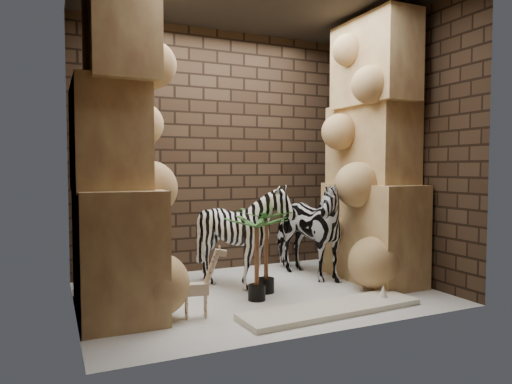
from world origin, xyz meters
name	(u,v)px	position (x,y,z in m)	size (l,w,h in m)	color
floor	(259,293)	(0.00, 0.00, 0.00)	(3.50, 3.50, 0.00)	white
wall_back	(218,151)	(0.00, 1.25, 1.50)	(3.50, 3.50, 0.00)	black
wall_front	(327,139)	(0.00, -1.25, 1.50)	(3.50, 3.50, 0.00)	black
wall_left	(72,142)	(-1.75, 0.00, 1.50)	(3.00, 3.00, 0.00)	black
wall_right	(396,149)	(1.75, 0.00, 1.50)	(3.00, 3.00, 0.00)	black
rock_pillar_left	(115,143)	(-1.40, 0.00, 1.50)	(0.68, 1.30, 3.00)	#D9C377
rock_pillar_right	(373,149)	(1.42, 0.00, 1.50)	(0.58, 1.25, 3.00)	#D9C377
zebra_right	(304,222)	(0.77, 0.40, 0.66)	(0.60, 1.11, 1.32)	white
zebra_left	(243,241)	(-0.07, 0.26, 0.51)	(0.90, 1.12, 1.01)	white
giraffe_toy	(196,281)	(-0.81, -0.49, 0.32)	(0.33, 0.11, 0.63)	beige
palm_front	(266,250)	(0.08, -0.01, 0.44)	(0.36, 0.36, 0.88)	#184411
palm_back	(257,258)	(-0.12, -0.21, 0.41)	(0.36, 0.36, 0.82)	#184411
surfboard	(332,309)	(0.34, -0.82, 0.03)	(1.73, 0.43, 0.05)	white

